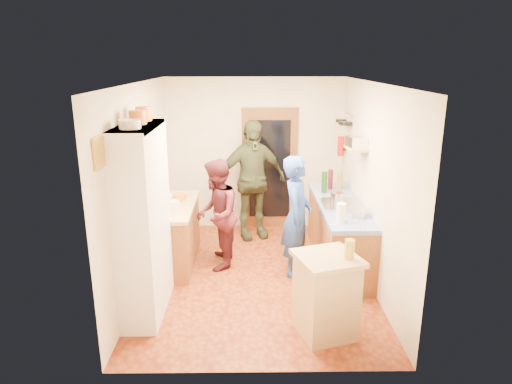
{
  "coord_description": "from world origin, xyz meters",
  "views": [
    {
      "loc": [
        -0.08,
        -5.7,
        2.88
      ],
      "look_at": [
        -0.01,
        0.15,
        1.17
      ],
      "focal_mm": 32.0,
      "sensor_mm": 36.0,
      "label": 1
    }
  ],
  "objects_px": {
    "hutch_body": "(144,222)",
    "person_left": "(219,214)",
    "right_counter_base": "(338,234)",
    "person_hob": "(299,217)",
    "island_base": "(326,297)",
    "person_back": "(252,180)"
  },
  "relations": [
    {
      "from": "hutch_body",
      "to": "person_left",
      "type": "xyz_separation_m",
      "value": [
        0.77,
        1.18,
        -0.32
      ]
    },
    {
      "from": "person_left",
      "to": "person_back",
      "type": "distance_m",
      "value": 1.22
    },
    {
      "from": "right_counter_base",
      "to": "person_left",
      "type": "height_order",
      "value": "person_left"
    },
    {
      "from": "island_base",
      "to": "person_back",
      "type": "bearing_deg",
      "value": 105.24
    },
    {
      "from": "hutch_body",
      "to": "island_base",
      "type": "height_order",
      "value": "hutch_body"
    },
    {
      "from": "island_base",
      "to": "person_hob",
      "type": "relative_size",
      "value": 0.52
    },
    {
      "from": "right_counter_base",
      "to": "person_left",
      "type": "relative_size",
      "value": 1.4
    },
    {
      "from": "right_counter_base",
      "to": "person_back",
      "type": "height_order",
      "value": "person_back"
    },
    {
      "from": "person_back",
      "to": "right_counter_base",
      "type": "bearing_deg",
      "value": -57.32
    },
    {
      "from": "hutch_body",
      "to": "right_counter_base",
      "type": "bearing_deg",
      "value": 27.47
    },
    {
      "from": "hutch_body",
      "to": "island_base",
      "type": "relative_size",
      "value": 2.56
    },
    {
      "from": "person_left",
      "to": "island_base",
      "type": "bearing_deg",
      "value": 37.17
    },
    {
      "from": "island_base",
      "to": "person_back",
      "type": "height_order",
      "value": "person_back"
    },
    {
      "from": "hutch_body",
      "to": "island_base",
      "type": "bearing_deg",
      "value": -15.18
    },
    {
      "from": "hutch_body",
      "to": "person_left",
      "type": "relative_size",
      "value": 1.4
    },
    {
      "from": "person_hob",
      "to": "island_base",
      "type": "bearing_deg",
      "value": -161.08
    },
    {
      "from": "person_hob",
      "to": "right_counter_base",
      "type": "bearing_deg",
      "value": -44.17
    },
    {
      "from": "island_base",
      "to": "hutch_body",
      "type": "bearing_deg",
      "value": 164.82
    },
    {
      "from": "person_hob",
      "to": "person_left",
      "type": "bearing_deg",
      "value": 87.9
    },
    {
      "from": "person_hob",
      "to": "hutch_body",
      "type": "bearing_deg",
      "value": 128.31
    },
    {
      "from": "hutch_body",
      "to": "person_back",
      "type": "xyz_separation_m",
      "value": [
        1.25,
        2.29,
        -0.12
      ]
    },
    {
      "from": "island_base",
      "to": "person_hob",
      "type": "xyz_separation_m",
      "value": [
        -0.15,
        1.44,
        0.4
      ]
    }
  ]
}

